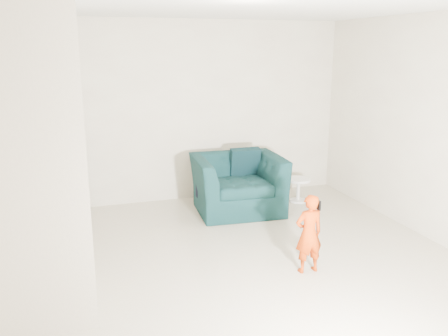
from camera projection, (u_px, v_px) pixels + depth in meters
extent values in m
plane|color=tan|center=(246.00, 276.00, 4.90)|extent=(5.50, 5.50, 0.00)
plane|color=silver|center=(249.00, 0.00, 4.23)|extent=(5.50, 5.50, 0.00)
plane|color=#B9AB97|center=(183.00, 112.00, 7.10)|extent=(5.00, 0.00, 5.00)
imported|color=black|center=(238.00, 184.00, 6.78)|extent=(1.30, 1.15, 0.80)
imported|color=#912A04|center=(309.00, 234.00, 4.90)|extent=(0.31, 0.21, 0.85)
cylinder|color=silver|center=(299.00, 180.00, 7.19)|extent=(0.36, 0.36, 0.04)
cylinder|color=silver|center=(298.00, 191.00, 7.23)|extent=(0.05, 0.05, 0.33)
cylinder|color=silver|center=(298.00, 200.00, 7.27)|extent=(0.25, 0.25, 0.03)
cube|color=#ADA089|center=(48.00, 211.00, 6.44)|extent=(1.00, 0.30, 0.27)
cube|color=#ADA089|center=(46.00, 208.00, 6.13)|extent=(1.00, 0.30, 0.54)
cube|color=#ADA089|center=(44.00, 206.00, 5.82)|extent=(1.00, 0.30, 0.81)
cube|color=#ADA089|center=(42.00, 203.00, 5.51)|extent=(1.00, 0.30, 1.08)
cube|color=#ADA089|center=(39.00, 199.00, 5.20)|extent=(1.00, 0.30, 1.35)
cube|color=#ADA089|center=(36.00, 195.00, 4.89)|extent=(1.00, 0.30, 1.62)
cube|color=#ADA089|center=(33.00, 191.00, 4.58)|extent=(1.00, 0.30, 1.89)
cube|color=#ADA089|center=(29.00, 186.00, 4.27)|extent=(1.00, 0.30, 2.16)
cube|color=#ADA089|center=(25.00, 180.00, 3.96)|extent=(1.00, 0.30, 2.43)
cube|color=#ADA089|center=(20.00, 173.00, 3.65)|extent=(1.00, 0.30, 2.70)
cylinder|color=silver|center=(76.00, 52.00, 4.82)|extent=(0.04, 3.03, 2.73)
cylinder|color=silver|center=(84.00, 179.00, 6.64)|extent=(0.04, 0.04, 1.00)
cube|color=black|center=(245.00, 162.00, 7.04)|extent=(0.45, 0.21, 0.44)
cube|color=black|center=(202.00, 181.00, 6.52)|extent=(0.05, 0.52, 0.58)
cube|color=black|center=(319.00, 205.00, 4.81)|extent=(0.02, 0.05, 0.10)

